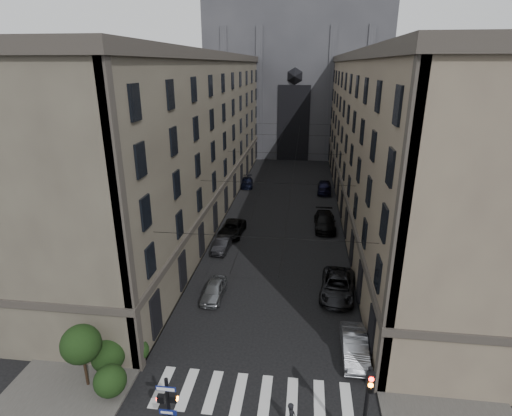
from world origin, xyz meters
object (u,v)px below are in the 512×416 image
at_px(car_right_near, 355,346).
at_px(car_right_midfar, 325,221).
at_px(car_right_midnear, 338,286).
at_px(car_left_far, 247,182).
at_px(gothic_tower, 297,63).
at_px(car_left_midfar, 232,229).
at_px(pedestrian_signal_left, 168,407).
at_px(traffic_light_right, 367,403).
at_px(car_left_midnear, 222,244).
at_px(car_left_near, 214,290).
at_px(car_right_far, 324,187).

distance_m(car_right_near, car_right_midfar, 21.17).
bearing_deg(car_right_midnear, car_left_far, 117.74).
height_order(gothic_tower, car_left_midfar, gothic_tower).
bearing_deg(car_right_midfar, pedestrian_signal_left, -107.24).
bearing_deg(traffic_light_right, car_right_near, 86.61).
bearing_deg(pedestrian_signal_left, car_left_far, 93.50).
height_order(car_right_near, car_right_midnear, car_right_midnear).
bearing_deg(car_left_midnear, pedestrian_signal_left, -81.05).
distance_m(car_left_midnear, car_right_midfar, 12.53).
height_order(car_left_near, car_left_midfar, car_left_midfar).
height_order(pedestrian_signal_left, car_right_midnear, pedestrian_signal_left).
relative_size(gothic_tower, car_left_midnear, 15.00).
relative_size(car_right_near, car_right_midnear, 0.78).
distance_m(pedestrian_signal_left, car_right_midnear, 17.29).
xyz_separation_m(car_left_far, car_right_near, (12.22, -36.39, 0.09)).
relative_size(car_left_far, car_right_midnear, 0.78).
bearing_deg(pedestrian_signal_left, traffic_light_right, 2.64).
bearing_deg(car_left_far, gothic_tower, 70.95).
xyz_separation_m(pedestrian_signal_left, car_right_midfar, (8.47, 28.63, -1.50)).
bearing_deg(gothic_tower, traffic_light_right, -85.62).
bearing_deg(car_right_midfar, gothic_tower, 95.54).
distance_m(traffic_light_right, car_left_midfar, 27.44).
xyz_separation_m(car_left_far, car_right_midfar, (11.15, -15.24, 0.18)).
height_order(car_left_near, car_right_near, car_right_near).
xyz_separation_m(car_left_near, car_right_near, (10.36, -5.58, 0.07)).
relative_size(car_left_midnear, car_right_midfar, 0.68).
bearing_deg(car_left_far, car_left_midfar, -93.92).
relative_size(car_left_near, car_right_far, 0.81).
relative_size(traffic_light_right, car_right_near, 1.17).
xyz_separation_m(car_right_near, car_right_midfar, (-1.07, 21.14, 0.09)).
distance_m(car_right_midfar, car_right_far, 13.46).
bearing_deg(car_right_midfar, car_left_far, 125.42).
relative_size(gothic_tower, car_left_near, 14.77).
xyz_separation_m(car_left_near, car_right_midfar, (9.29, 15.57, 0.15)).
bearing_deg(traffic_light_right, car_left_far, 105.19).
distance_m(car_left_midnear, car_right_near, 18.14).
xyz_separation_m(gothic_tower, car_right_near, (6.02, -65.97, -17.06)).
height_order(gothic_tower, car_right_far, gothic_tower).
bearing_deg(car_left_far, car_left_near, -93.76).
bearing_deg(car_right_midnear, gothic_tower, 101.28).
bearing_deg(car_left_far, pedestrian_signal_left, -93.71).
bearing_deg(car_right_midnear, car_left_midfar, 140.34).
relative_size(car_left_midfar, car_right_midnear, 0.88).
distance_m(car_left_near, car_left_midfar, 12.50).
bearing_deg(car_left_far, car_right_near, -78.65).
relative_size(gothic_tower, car_right_midfar, 10.25).
bearing_deg(car_left_near, car_left_far, 95.12).
bearing_deg(car_right_far, car_right_midfar, -89.21).
relative_size(pedestrian_signal_left, car_right_midfar, 0.71).
bearing_deg(gothic_tower, car_left_midfar, -96.13).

